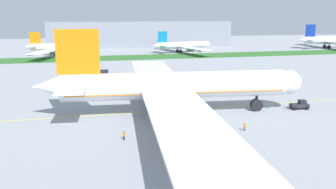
{
  "coord_description": "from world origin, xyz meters",
  "views": [
    {
      "loc": [
        -21.75,
        -74.6,
        21.84
      ],
      "look_at": [
        -2.76,
        2.23,
        4.17
      ],
      "focal_mm": 37.63,
      "sensor_mm": 36.0,
      "label": 1
    }
  ],
  "objects": [
    {
      "name": "ground_plane",
      "position": [
        0.0,
        0.0,
        0.0
      ],
      "size": [
        600.0,
        600.0,
        0.0
      ],
      "primitive_type": "plane",
      "color": "#9399A0",
      "rests_on": "ground"
    },
    {
      "name": "apron_taxi_line",
      "position": [
        0.0,
        3.42,
        0.0
      ],
      "size": [
        280.0,
        0.36,
        0.01
      ],
      "primitive_type": "cube",
      "color": "yellow",
      "rests_on": "ground"
    },
    {
      "name": "grass_median_strip",
      "position": [
        0.0,
        114.24,
        0.05
      ],
      "size": [
        320.0,
        24.0,
        0.1
      ],
      "primitive_type": "cube",
      "color": "#2D6628",
      "rests_on": "ground"
    },
    {
      "name": "airliner_foreground",
      "position": [
        -2.28,
        0.24,
        6.53
      ],
      "size": [
        60.79,
        97.27,
        19.22
      ],
      "color": "white",
      "rests_on": "ground"
    },
    {
      "name": "pushback_tug",
      "position": [
        28.63,
        -2.79,
        1.0
      ],
      "size": [
        6.18,
        2.62,
        2.21
      ],
      "color": "#26262B",
      "rests_on": "ground"
    },
    {
      "name": "ground_crew_wingwalker_port",
      "position": [
        8.37,
        -14.77,
        1.0
      ],
      "size": [
        0.49,
        0.45,
        1.65
      ],
      "color": "black",
      "rests_on": "ground"
    },
    {
      "name": "ground_crew_marshaller_front",
      "position": [
        -15.02,
        -14.35,
        0.99
      ],
      "size": [
        0.46,
        0.48,
        1.62
      ],
      "color": "black",
      "rests_on": "ground"
    },
    {
      "name": "service_truck_baggage_loader",
      "position": [
        34.2,
        34.34,
        1.51
      ],
      "size": [
        6.29,
        4.44,
        2.72
      ],
      "color": "white",
      "rests_on": "ground"
    },
    {
      "name": "service_truck_fuel_bowser",
      "position": [
        -14.68,
        54.07,
        1.51
      ],
      "size": [
        4.54,
        2.5,
        2.75
      ],
      "color": "black",
      "rests_on": "ground"
    },
    {
      "name": "service_truck_catering_van",
      "position": [
        13.22,
        34.58,
        1.63
      ],
      "size": [
        6.52,
        3.44,
        3.02
      ],
      "color": "white",
      "rests_on": "ground"
    },
    {
      "name": "parked_airliner_far_centre",
      "position": [
        -33.06,
        135.27,
        4.41
      ],
      "size": [
        41.34,
        67.35,
        12.99
      ],
      "color": "white",
      "rests_on": "ground"
    },
    {
      "name": "parked_airliner_far_right",
      "position": [
        38.14,
        132.33,
        4.44
      ],
      "size": [
        39.09,
        62.53,
        13.09
      ],
      "color": "white",
      "rests_on": "ground"
    },
    {
      "name": "parked_airliner_far_outer",
      "position": [
        144.68,
        134.5,
        5.54
      ],
      "size": [
        46.45,
        73.34,
        16.34
      ],
      "color": "white",
      "rests_on": "ground"
    },
    {
      "name": "terminal_building",
      "position": [
        21.42,
        179.64,
        9.0
      ],
      "size": [
        130.29,
        20.0,
        18.0
      ],
      "primitive_type": "cube",
      "color": "gray",
      "rests_on": "ground"
    }
  ]
}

